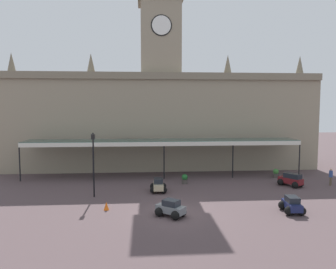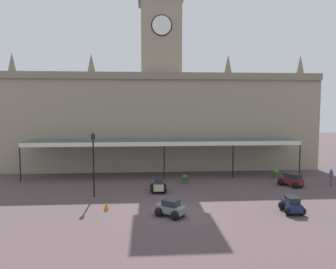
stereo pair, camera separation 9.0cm
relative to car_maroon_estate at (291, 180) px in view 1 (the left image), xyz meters
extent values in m
plane|color=#514042|center=(-12.02, -7.22, -0.56)|extent=(140.00, 140.00, 0.00)
cube|color=gray|center=(-12.02, 11.14, 5.23)|extent=(38.00, 6.79, 11.60)
cube|color=gray|center=(-12.02, 7.59, 10.63)|extent=(38.00, 0.30, 0.80)
cube|color=gray|center=(-12.02, 11.14, 15.47)|extent=(4.80, 4.80, 8.87)
cylinder|color=white|center=(-12.02, 8.68, 16.53)|extent=(2.20, 0.12, 2.20)
cylinder|color=black|center=(-12.02, 8.72, 16.53)|extent=(2.46, 0.06, 2.46)
cone|color=#6E6554|center=(-30.02, 11.14, 12.33)|extent=(1.10, 1.10, 2.60)
cone|color=#6E6554|center=(-20.57, 11.14, 12.33)|extent=(1.10, 1.10, 2.60)
cone|color=#6E6554|center=(-3.47, 11.14, 12.33)|extent=(1.10, 1.10, 2.60)
cone|color=#6E6554|center=(5.98, 11.14, 12.33)|extent=(1.10, 1.10, 2.60)
cube|color=#38564C|center=(-12.02, 5.54, 3.39)|extent=(29.70, 3.20, 0.16)
cube|color=silver|center=(-12.02, 3.94, 3.19)|extent=(29.70, 0.12, 0.44)
cylinder|color=black|center=(-26.87, 4.09, 1.37)|extent=(0.14, 0.14, 3.87)
cylinder|color=black|center=(-19.45, 4.09, 1.37)|extent=(0.14, 0.14, 3.87)
cylinder|color=black|center=(-12.02, 4.09, 1.37)|extent=(0.14, 0.14, 3.87)
cylinder|color=black|center=(-4.60, 4.09, 1.37)|extent=(0.14, 0.14, 3.87)
cylinder|color=black|center=(2.83, 4.09, 1.37)|extent=(0.14, 0.14, 3.87)
cube|color=maroon|center=(-0.02, 0.04, -0.02)|extent=(1.99, 2.37, 0.55)
cube|color=#1E232B|center=(0.09, -0.13, 0.48)|extent=(1.55, 1.75, 0.45)
sphere|color=black|center=(-0.83, 0.43, -0.24)|extent=(0.64, 0.64, 0.64)
sphere|color=black|center=(-0.08, 0.93, -0.24)|extent=(0.64, 0.64, 0.64)
sphere|color=black|center=(0.03, -0.86, -0.24)|extent=(0.64, 0.64, 0.64)
sphere|color=black|center=(0.78, -0.36, -0.24)|extent=(0.64, 0.64, 0.64)
cube|color=tan|center=(-12.87, -1.04, -0.04)|extent=(0.92, 2.07, 0.50)
cube|color=#1E232B|center=(-12.87, -0.99, 0.42)|extent=(0.82, 1.12, 0.42)
sphere|color=black|center=(-12.44, -1.73, -0.24)|extent=(0.64, 0.64, 0.64)
sphere|color=black|center=(-13.32, -1.71, -0.24)|extent=(0.64, 0.64, 0.64)
sphere|color=black|center=(-12.41, -0.38, -0.24)|extent=(0.64, 0.64, 0.64)
sphere|color=black|center=(-13.29, -0.36, -0.24)|extent=(0.64, 0.64, 0.64)
cube|color=#19214C|center=(-3.46, -7.53, -0.04)|extent=(1.07, 2.12, 0.50)
cube|color=#1E232B|center=(-3.46, -7.58, 0.42)|extent=(0.90, 1.17, 0.42)
sphere|color=black|center=(-3.83, -6.81, -0.24)|extent=(0.64, 0.64, 0.64)
sphere|color=black|center=(-2.95, -6.89, -0.24)|extent=(0.64, 0.64, 0.64)
sphere|color=black|center=(-3.96, -8.16, -0.24)|extent=(0.64, 0.64, 0.64)
sphere|color=black|center=(-3.08, -8.24, -0.24)|extent=(0.64, 0.64, 0.64)
cube|color=slate|center=(-12.31, -7.72, -0.04)|extent=(2.16, 1.95, 0.50)
cube|color=#1E232B|center=(-12.27, -7.75, 0.42)|extent=(1.36, 1.31, 0.42)
sphere|color=black|center=(-13.11, -7.65, -0.24)|extent=(0.64, 0.64, 0.64)
sphere|color=black|center=(-12.57, -6.96, -0.24)|extent=(0.64, 0.64, 0.64)
sphere|color=black|center=(-12.04, -8.48, -0.24)|extent=(0.64, 0.64, 0.64)
sphere|color=black|center=(-11.51, -7.78, -0.24)|extent=(0.64, 0.64, 0.64)
cylinder|color=brown|center=(3.95, -0.05, -0.15)|extent=(0.17, 0.17, 0.82)
cylinder|color=brown|center=(4.09, 0.12, -0.15)|extent=(0.17, 0.17, 0.82)
cylinder|color=#334C8C|center=(4.02, 0.03, 0.57)|extent=(0.34, 0.34, 0.62)
sphere|color=tan|center=(4.02, 0.03, 0.99)|extent=(0.23, 0.23, 0.23)
cylinder|color=black|center=(-18.40, -2.33, 1.90)|extent=(0.13, 0.13, 4.93)
cube|color=black|center=(-18.40, -2.33, 4.58)|extent=(0.30, 0.30, 0.44)
sphere|color=black|center=(-18.40, -2.33, 4.86)|extent=(0.14, 0.14, 0.14)
cone|color=orange|center=(-16.96, -5.97, -0.26)|extent=(0.40, 0.40, 0.61)
cylinder|color=#47423D|center=(0.11, 3.83, -0.35)|extent=(0.56, 0.56, 0.42)
sphere|color=#3A7933|center=(0.11, 3.83, 0.10)|extent=(0.60, 0.60, 0.60)
cylinder|color=#47423D|center=(-10.11, 1.77, -0.35)|extent=(0.56, 0.56, 0.42)
sphere|color=#1F6028|center=(-10.11, 1.77, 0.10)|extent=(0.60, 0.60, 0.60)
camera|label=1|loc=(-14.15, -29.68, 7.09)|focal=34.54mm
camera|label=2|loc=(-14.06, -29.68, 7.09)|focal=34.54mm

